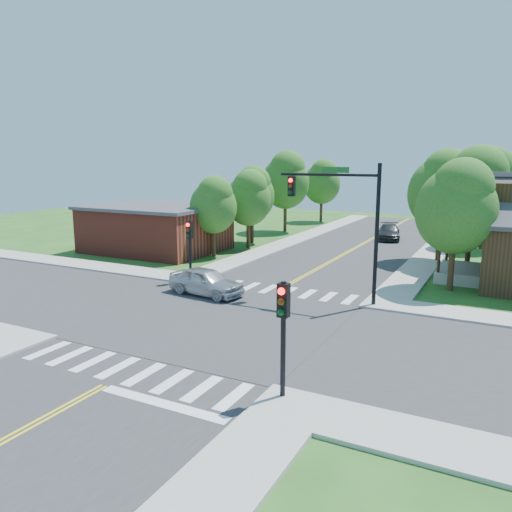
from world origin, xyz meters
The scene contains 25 objects.
ground centered at (0.00, 0.00, 0.00)m, with size 100.00×100.00×0.00m, color #234E18.
road_ns centered at (0.00, 0.00, 0.02)m, with size 10.00×90.00×0.04m, color #2D2D30.
road_ew centered at (0.00, 0.00, 0.03)m, with size 90.00×10.00×0.04m, color #2D2D30.
intersection_patch centered at (0.00, 0.00, 0.00)m, with size 10.20×10.20×0.06m, color #2D2D30.
sidewalk_nw centered at (-15.82, 15.82, 0.07)m, with size 40.00×40.00×0.14m.
crosswalk_north centered at (0.00, 6.20, 0.05)m, with size 8.85×2.00×0.01m.
crosswalk_south centered at (0.00, -6.20, 0.05)m, with size 8.85×2.00×0.01m.
centerline centered at (0.00, 0.00, 0.05)m, with size 0.30×90.00×0.01m.
stop_bar centered at (2.50, -7.60, 0.00)m, with size 4.60×0.45×0.09m, color white.
signal_mast_ne centered at (3.91, 5.59, 4.85)m, with size 5.30×0.42×7.20m.
signal_pole_se centered at (5.60, -5.62, 2.66)m, with size 0.34×0.42×3.80m.
signal_pole_nw centered at (-5.60, 5.58, 2.66)m, with size 0.34×0.42×3.80m.
building_nw centered at (-14.20, 13.20, 1.88)m, with size 10.40×8.40×3.73m.
tree_e_a centered at (8.74, 10.77, 4.91)m, with size 4.41×4.19×7.50m.
tree_e_b centered at (9.09, 17.45, 5.46)m, with size 4.90×4.66×8.33m.
tree_e_c centered at (9.42, 26.29, 5.51)m, with size 4.95×4.70×8.41m.
tree_e_d centered at (9.01, 35.09, 5.34)m, with size 4.80×4.56×8.16m.
tree_w_a centered at (-8.71, 13.31, 4.05)m, with size 3.64×3.46×6.19m.
tree_w_b centered at (-8.93, 20.02, 4.48)m, with size 4.02×3.82×6.84m.
tree_w_c centered at (-9.20, 27.85, 5.40)m, with size 4.85×4.61×8.25m.
tree_w_d centered at (-8.77, 37.40, 4.84)m, with size 4.35×4.13×7.39m.
tree_house centered at (6.98, 18.88, 5.34)m, with size 4.79×4.55×8.15m.
tree_bldg centered at (-8.04, 17.69, 4.31)m, with size 3.88×3.68×6.59m.
car_silver centered at (-3.12, 3.50, 0.76)m, with size 4.66×2.39×1.52m, color #BBBDC3.
car_dgrey centered at (1.45, 27.46, 0.69)m, with size 2.92×5.08×1.39m, color #27292B.
Camera 1 is at (11.49, -18.81, 7.40)m, focal length 35.00 mm.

